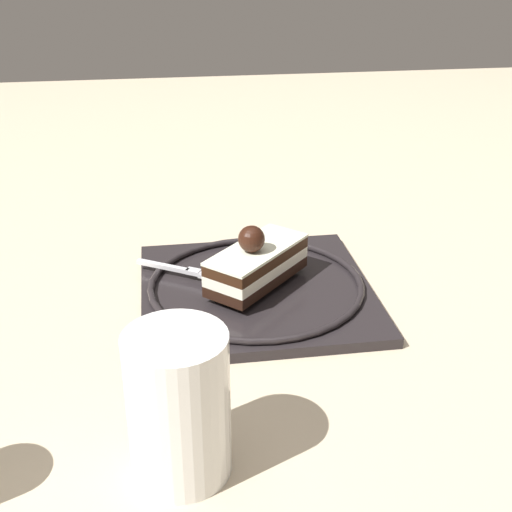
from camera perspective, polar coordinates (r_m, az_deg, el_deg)
ground_plane at (r=0.76m, az=0.21°, el=-2.37°), size 2.40×2.40×0.00m
dessert_plate at (r=0.73m, az=0.00°, el=-2.78°), size 0.25×0.25×0.02m
cake_slice at (r=0.72m, az=0.04°, el=-0.54°), size 0.12×0.13×0.07m
fork at (r=0.75m, az=-6.27°, el=-1.19°), size 0.10×0.06×0.00m
drink_glass_near at (r=0.50m, az=-6.52°, el=-13.10°), size 0.07×0.07×0.12m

